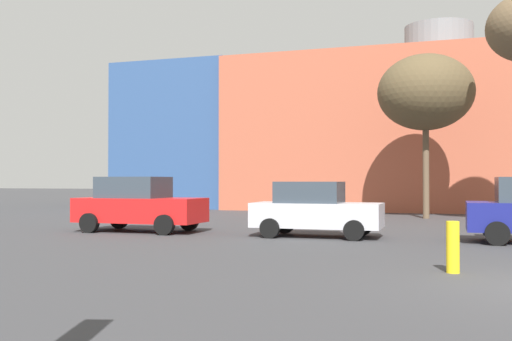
% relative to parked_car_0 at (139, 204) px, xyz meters
% --- Properties ---
extents(building_backdrop, '(39.65, 10.25, 10.99)m').
position_rel_parked_car_0_xyz_m(building_backdrop, '(9.33, 19.50, 3.66)').
color(building_backdrop, '#B2563D').
rests_on(building_backdrop, ground_plane).
extents(parked_car_0, '(4.24, 2.08, 1.84)m').
position_rel_parked_car_0_xyz_m(parked_car_0, '(0.00, 0.00, 0.00)').
color(parked_car_0, red).
rests_on(parked_car_0, ground_plane).
extents(parked_car_1, '(3.88, 1.90, 1.68)m').
position_rel_parked_car_0_xyz_m(parked_car_1, '(6.04, -0.00, -0.08)').
color(parked_car_1, silver).
rests_on(parked_car_1, ground_plane).
extents(bare_tree_2, '(4.31, 4.31, 7.44)m').
position_rel_parked_car_0_xyz_m(bare_tree_2, '(8.91, 10.20, 4.78)').
color(bare_tree_2, brown).
rests_on(bare_tree_2, ground_plane).
extents(bollard_yellow_0, '(0.24, 0.24, 0.96)m').
position_rel_parked_car_0_xyz_m(bollard_yellow_0, '(10.00, -6.18, -0.44)').
color(bollard_yellow_0, yellow).
rests_on(bollard_yellow_0, ground_plane).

